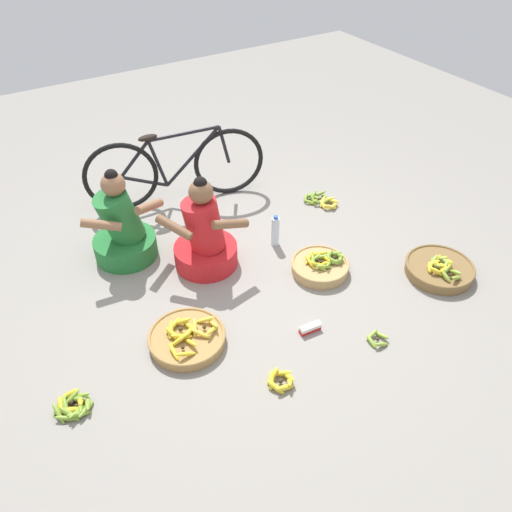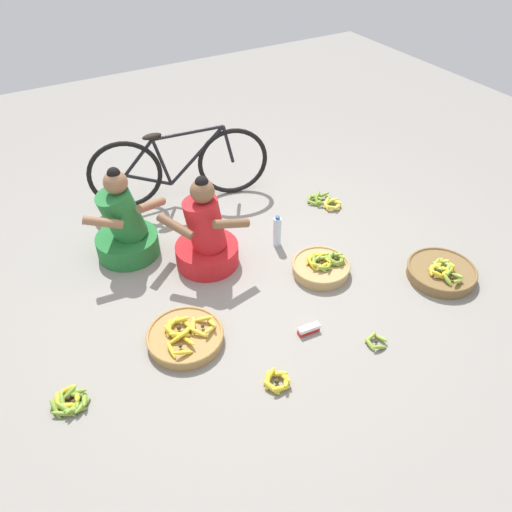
{
  "view_description": "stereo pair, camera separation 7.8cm",
  "coord_description": "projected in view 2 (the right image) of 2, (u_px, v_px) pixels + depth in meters",
  "views": [
    {
      "loc": [
        -1.51,
        -2.68,
        2.73
      ],
      "look_at": [
        0.0,
        -0.2,
        0.35
      ],
      "focal_mm": 35.57,
      "sensor_mm": 36.0,
      "label": 1
    },
    {
      "loc": [
        -1.45,
        -2.72,
        2.73
      ],
      "look_at": [
        0.0,
        -0.2,
        0.35
      ],
      "focal_mm": 35.57,
      "sensor_mm": 36.0,
      "label": 2
    }
  ],
  "objects": [
    {
      "name": "ground_plane",
      "position": [
        244.0,
        276.0,
        4.11
      ],
      "size": [
        10.0,
        10.0,
        0.0
      ],
      "primitive_type": "plane",
      "color": "gray"
    },
    {
      "name": "vendor_woman_front",
      "position": [
        206.0,
        237.0,
        4.07
      ],
      "size": [
        0.65,
        0.52,
        0.82
      ],
      "color": "red",
      "rests_on": "ground"
    },
    {
      "name": "vendor_woman_behind",
      "position": [
        125.0,
        228.0,
        4.17
      ],
      "size": [
        0.71,
        0.52,
        0.83
      ],
      "color": "#237233",
      "rests_on": "ground"
    },
    {
      "name": "bicycle_leaning",
      "position": [
        180.0,
        167.0,
        4.76
      ],
      "size": [
        1.66,
        0.49,
        0.73
      ],
      "color": "black",
      "rests_on": "ground"
    },
    {
      "name": "banana_basket_mid_right",
      "position": [
        321.0,
        267.0,
        4.11
      ],
      "size": [
        0.47,
        0.47,
        0.15
      ],
      "color": "tan",
      "rests_on": "ground"
    },
    {
      "name": "banana_basket_near_vendor",
      "position": [
        441.0,
        272.0,
        4.06
      ],
      "size": [
        0.55,
        0.55,
        0.16
      ],
      "color": "brown",
      "rests_on": "ground"
    },
    {
      "name": "banana_basket_back_left",
      "position": [
        185.0,
        336.0,
        3.54
      ],
      "size": [
        0.54,
        0.54,
        0.15
      ],
      "color": "#A87F47",
      "rests_on": "ground"
    },
    {
      "name": "loose_bananas_mid_left",
      "position": [
        375.0,
        342.0,
        3.54
      ],
      "size": [
        0.15,
        0.15,
        0.07
      ],
      "color": "#8CAD38",
      "rests_on": "ground"
    },
    {
      "name": "loose_bananas_back_center",
      "position": [
        70.0,
        402.0,
        3.15
      ],
      "size": [
        0.27,
        0.25,
        0.09
      ],
      "color": "olive",
      "rests_on": "ground"
    },
    {
      "name": "loose_bananas_back_right",
      "position": [
        277.0,
        381.0,
        3.27
      ],
      "size": [
        0.21,
        0.21,
        0.09
      ],
      "color": "yellow",
      "rests_on": "ground"
    },
    {
      "name": "loose_bananas_near_bicycle",
      "position": [
        325.0,
        202.0,
        4.9
      ],
      "size": [
        0.29,
        0.35,
        0.09
      ],
      "color": "olive",
      "rests_on": "ground"
    },
    {
      "name": "water_bottle",
      "position": [
        277.0,
        231.0,
        4.34
      ],
      "size": [
        0.07,
        0.07,
        0.3
      ],
      "color": "silver",
      "rests_on": "ground"
    },
    {
      "name": "packet_carton_stack",
      "position": [
        309.0,
        329.0,
        3.62
      ],
      "size": [
        0.17,
        0.07,
        0.06
      ],
      "color": "red",
      "rests_on": "ground"
    }
  ]
}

